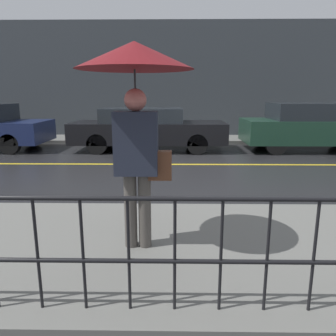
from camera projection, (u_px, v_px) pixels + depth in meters
name	position (u px, v px, depth m)	size (l,w,h in m)	color
ground_plane	(174.00, 164.00, 8.31)	(80.00, 80.00, 0.00)	#262628
sidewalk_near	(174.00, 249.00, 3.63)	(28.00, 2.73, 0.12)	slate
sidewalk_far	(174.00, 139.00, 12.49)	(28.00, 1.78, 0.12)	slate
lane_marking	(174.00, 164.00, 8.31)	(25.20, 0.12, 0.01)	gold
building_storefront	(174.00, 81.00, 13.02)	(28.00, 0.30, 4.52)	#383D42
railing_foreground	(175.00, 240.00, 2.41)	(12.00, 0.04, 0.91)	black
pedestrian	(135.00, 83.00, 3.20)	(1.16, 1.16, 2.12)	#4C4742
car_black	(147.00, 128.00, 10.31)	(4.77, 1.73, 1.32)	black
car_dark_green	(310.00, 127.00, 10.21)	(4.17, 1.79, 1.47)	#193828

